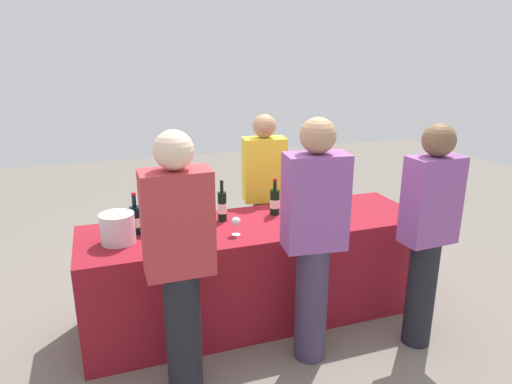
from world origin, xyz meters
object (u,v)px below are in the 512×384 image
Objects in this scene: wine_bottle_2 at (182,214)px; guest_1 at (314,235)px; wine_bottle_4 at (275,202)px; wine_glass_1 at (289,215)px; wine_glass_2 at (335,210)px; wine_bottle_0 at (136,220)px; wine_bottle_5 at (323,193)px; server_pouring at (264,192)px; wine_glass_0 at (236,222)px; ice_bucket at (118,228)px; guest_2 at (428,230)px; wine_bottle_6 at (338,192)px; wine_bottle_3 at (222,206)px; guest_0 at (179,259)px; wine_bottle_1 at (148,218)px.

wine_bottle_2 is 0.18× the size of guest_1.
wine_bottle_4 is 2.17× the size of wine_glass_1.
wine_bottle_0 is at bearing 169.29° from wine_glass_2.
wine_bottle_5 is 0.22× the size of server_pouring.
ice_bucket is (-0.80, 0.14, 0.01)m from wine_glass_0.
wine_bottle_4 reaches higher than wine_bottle_2.
guest_2 is (0.80, -0.56, -0.01)m from wine_glass_1.
wine_glass_0 is 0.82m from ice_bucket.
wine_bottle_4 is 0.49m from server_pouring.
wine_bottle_6 reaches higher than ice_bucket.
wine_bottle_3 is 1.50m from guest_2.
wine_bottle_3 is (0.32, 0.05, 0.01)m from wine_bottle_2.
wine_bottle_3 reaches higher than wine_bottle_4.
guest_2 is at bearing -47.69° from wine_bottle_4.
guest_1 reaches higher than guest_0.
wine_bottle_3 is at bearing 144.07° from wine_glass_1.
guest_1 reaches higher than wine_glass_2.
ice_bucket is 0.14× the size of guest_1.
wine_bottle_2 is 0.43m from wine_glass_0.
wine_bottle_4 is 2.05× the size of wine_glass_2.
wine_bottle_4 is 0.18× the size of guest_0.
wine_bottle_0 is 1.69m from wine_bottle_6.
guest_0 reaches higher than wine_bottle_2.
server_pouring is at bearing 42.64° from wine_bottle_3.
ice_bucket is (-1.22, -0.17, -0.00)m from wine_bottle_4.
guest_1 is at bearing -33.53° from wine_bottle_0.
guest_0 is (-0.49, -0.49, 0.01)m from wine_glass_0.
wine_glass_0 is (0.34, -0.26, -0.01)m from wine_bottle_2.
wine_glass_0 is at bearing 138.42° from guest_1.
wine_bottle_3 is 0.96× the size of wine_bottle_5.
wine_bottle_0 is at bearing 42.99° from ice_bucket.
wine_bottle_3 is at bearing 4.52° from wine_bottle_1.
ice_bucket is at bearing -137.01° from wine_bottle_0.
wine_bottle_0 is 2.27× the size of wine_glass_0.
wine_glass_2 is 0.09× the size of guest_1.
ice_bucket is (-1.59, 0.15, 0.00)m from wine_glass_2.
wine_bottle_5 reaches higher than ice_bucket.
wine_bottle_4 is at bearing 129.19° from guest_2.
guest_1 is (-0.11, -1.23, 0.08)m from server_pouring.
ice_bucket is (-0.47, -0.13, -0.00)m from wine_bottle_2.
guest_1 is at bearing -61.44° from wine_bottle_3.
wine_bottle_6 is 2.27× the size of wine_glass_0.
wine_glass_0 is 0.99× the size of wine_glass_1.
guest_0 is 1.03× the size of guest_2.
guest_2 is at bearing -24.75° from wine_glass_0.
wine_bottle_2 is at bearing 0.63° from wine_bottle_0.
wine_glass_2 is 1.60m from ice_bucket.
guest_1 is at bearing -120.72° from wine_bottle_5.
wine_bottle_4 is 0.18× the size of guest_2.
wine_bottle_0 is 2.11× the size of wine_glass_2.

